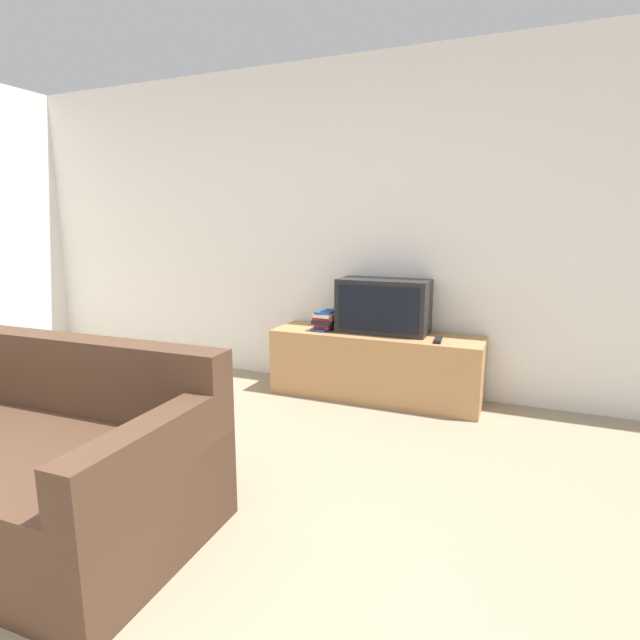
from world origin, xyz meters
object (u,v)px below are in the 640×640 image
Objects in this scene: book_stack at (326,320)px; remote_on_stand at (438,340)px; tv_stand at (375,365)px; television at (383,306)px; couch at (9,461)px.

remote_on_stand is (0.89, -0.06, -0.07)m from book_stack.
book_stack is (-0.41, -0.03, 0.34)m from tv_stand.
television reaches higher than tv_stand.
tv_stand is at bearing 170.10° from remote_on_stand.
remote_on_stand is (0.49, -0.08, 0.27)m from tv_stand.
television is 0.47m from book_stack.
book_stack is 1.35× the size of remote_on_stand.
book_stack is (-0.44, -0.09, -0.13)m from television.
television is 2.57m from couch.
book_stack reaches higher than remote_on_stand.
tv_stand is 2.46m from couch.
remote_on_stand is (0.45, -0.15, -0.19)m from television.
television is at bearing 59.47° from tv_stand.
remote_on_stand is (1.56, 2.12, 0.25)m from couch.
television reaches higher than book_stack.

